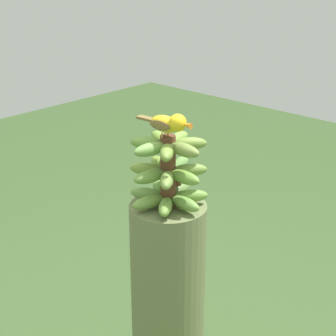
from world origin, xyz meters
The scene contains 3 objects.
banana_tree centered at (0.00, 0.00, 0.46)m, with size 0.26×0.26×0.92m, color olive.
banana_bunch centered at (0.00, 0.00, 1.05)m, with size 0.26×0.27×0.24m.
perched_bird centered at (-0.02, 0.01, 1.21)m, with size 0.21×0.06×0.08m.
Camera 1 is at (-1.15, 1.25, 1.74)m, focal length 60.99 mm.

